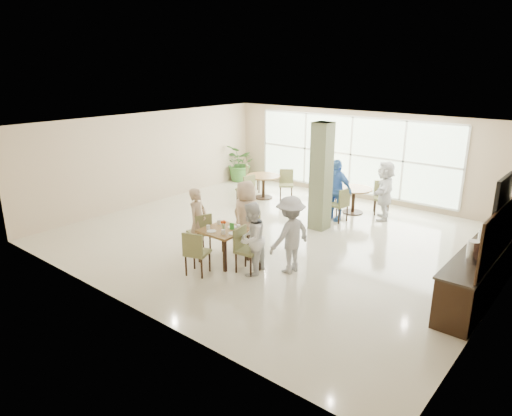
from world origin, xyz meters
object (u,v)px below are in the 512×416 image
Objects in this scene: teen_right at (251,239)px; teen_standing at (290,235)px; buffet_counter at (490,258)px; main_table at (224,234)px; round_table_left at (263,181)px; potted_plant at (241,163)px; round_table_right at (354,194)px; teen_left at (198,222)px; adult_b at (385,190)px; adult_a at (336,190)px; adult_standing at (322,171)px; teen_far at (246,216)px.

teen_standing reaches higher than teen_right.
main_table is at bearing -152.51° from buffet_counter.
potted_plant is (-2.05, 1.21, 0.11)m from round_table_left.
teen_left is at bearing -104.14° from round_table_right.
main_table is 0.54× the size of adult_b.
teen_left is at bearing -102.15° from adult_a.
buffet_counter is (4.24, -2.46, -0.01)m from round_table_right.
potted_plant is (-5.07, 0.78, 0.12)m from round_table_right.
adult_b is 0.92× the size of adult_standing.
buffet_counter reaches higher than main_table.
teen_far is 3.29m from adult_a.
teen_left is 5.80m from adult_standing.
adult_b is at bearing 2.29° from round_table_right.
teen_far is 5.00m from adult_standing.
round_table_left is at bearing -102.76° from adult_b.
adult_a is at bearing -30.51° from teen_left.
adult_b is at bearing -38.36° from teen_left.
buffet_counter reaches higher than potted_plant.
buffet_counter is 3.03× the size of teen_left.
buffet_counter reaches higher than teen_right.
round_table_right is 0.23× the size of buffet_counter.
teen_far is (-0.06, 0.82, 0.18)m from main_table.
teen_right is 0.90× the size of adult_a.
buffet_counter is 3.91m from teen_standing.
teen_far is 1.51m from teen_standing.
adult_b is (-3.32, 2.50, 0.27)m from buffet_counter.
buffet_counter is at bearing 33.46° from adult_b.
adult_standing is (3.51, 0.00, 0.22)m from potted_plant.
round_table_right is at bearing -160.37° from teen_standing.
teen_standing reaches higher than potted_plant.
teen_left is (-0.74, -0.06, 0.13)m from main_table.
teen_far is (-0.59, -4.13, 0.26)m from round_table_right.
buffet_counter is (4.77, 2.48, -0.10)m from main_table.
adult_a reaches higher than teen_right.
teen_standing is at bearing 128.66° from adult_standing.
potted_plant is 0.76× the size of adult_standing.
teen_left is 2.21m from teen_standing.
teen_standing is at bearing -149.45° from buffet_counter.
potted_plant is (-4.54, 5.72, 0.04)m from main_table.
teen_left is at bearing -66.95° from teen_standing.
potted_plant is at bearing -116.68° from adult_b.
potted_plant reaches higher than round_table_left.
main_table and round_table_right have the same top height.
adult_standing reaches higher than round_table_left.
adult_b reaches higher than round_table_right.
round_table_right is 0.65× the size of teen_standing.
teen_standing is at bearing -20.08° from adult_b.
round_table_right is 0.69× the size of teen_left.
round_table_left is at bearing 174.71° from adult_a.
teen_left is 0.91× the size of adult_a.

